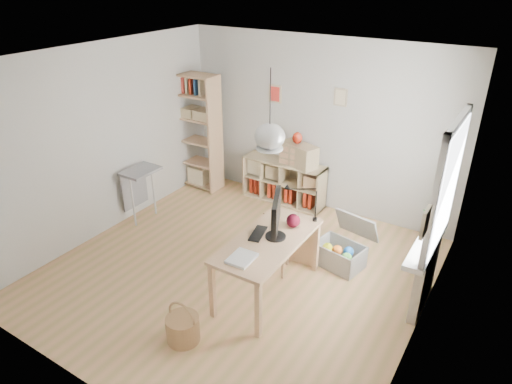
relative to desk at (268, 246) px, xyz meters
The scene contains 20 objects.
ground 0.87m from the desk, 164.74° to the left, with size 4.50×4.50×0.00m, color tan.
room_shell 1.34m from the desk, 164.74° to the left, with size 4.50×4.50×4.50m.
window_unit 2.04m from the desk, 24.12° to the left, with size 0.07×1.16×1.46m.
radiator 1.82m from the desk, 24.58° to the left, with size 0.10×0.80×0.80m, color silver.
windowsill 1.77m from the desk, 25.25° to the left, with size 0.22×1.20×0.06m, color white.
desk is the anchor object (origin of this frame).
cube_shelf 2.48m from the desk, 114.61° to the left, with size 1.40×0.38×0.72m.
tall_bookshelf 3.27m from the desk, 142.99° to the left, with size 0.80×0.38×2.00m.
side_table 2.64m from the desk, 169.06° to the left, with size 0.40×0.55×0.85m.
chair 0.56m from the desk, 110.87° to the left, with size 0.45×0.45×0.74m.
wicker_basket 1.31m from the desk, 106.61° to the right, with size 0.36×0.35×0.49m.
storage_chest 1.25m from the desk, 62.55° to the left, with size 0.73×0.79×0.65m.
monitor 0.40m from the desk, 61.12° to the left, with size 0.30×0.57×0.53m.
keyboard 0.19m from the desk, 168.98° to the left, with size 0.13×0.35×0.02m, color black.
task_lamp 0.73m from the desk, 83.61° to the left, with size 0.41×0.15×0.44m.
yarn_ball 0.45m from the desk, 74.74° to the left, with size 0.17×0.17×0.17m, color #460914.
paper_tray 0.51m from the desk, 94.19° to the right, with size 0.25×0.31×0.03m, color white.
drawer_chest 2.32m from the desk, 108.70° to the left, with size 0.62×0.28×0.35m, color tan.
red_vase 2.38m from the desk, 109.63° to the left, with size 0.16×0.16×0.19m, color maroon.
potted_plant 1.94m from the desk, 34.61° to the left, with size 0.26×0.23×0.29m, color #2D5E23.
Camera 1 is at (2.80, -4.00, 3.59)m, focal length 32.00 mm.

